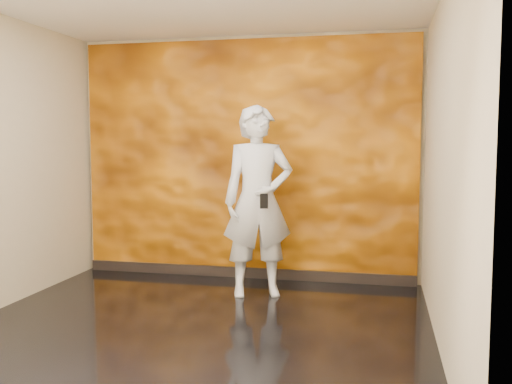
% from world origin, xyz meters
% --- Properties ---
extents(room, '(4.02, 4.02, 2.81)m').
position_xyz_m(room, '(0.00, 0.00, 1.40)').
color(room, black).
rests_on(room, ground).
extents(feature_wall, '(3.90, 0.06, 2.75)m').
position_xyz_m(feature_wall, '(0.00, 1.96, 1.38)').
color(feature_wall, orange).
rests_on(feature_wall, ground).
extents(baseboard, '(3.90, 0.04, 0.12)m').
position_xyz_m(baseboard, '(0.00, 1.92, 0.06)').
color(baseboard, black).
rests_on(baseboard, ground).
extents(man, '(0.83, 0.69, 1.96)m').
position_xyz_m(man, '(0.31, 1.22, 0.98)').
color(man, '#9BA0A9').
rests_on(man, ground).
extents(phone, '(0.08, 0.04, 0.15)m').
position_xyz_m(phone, '(0.42, 0.97, 1.01)').
color(phone, black).
rests_on(phone, man).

